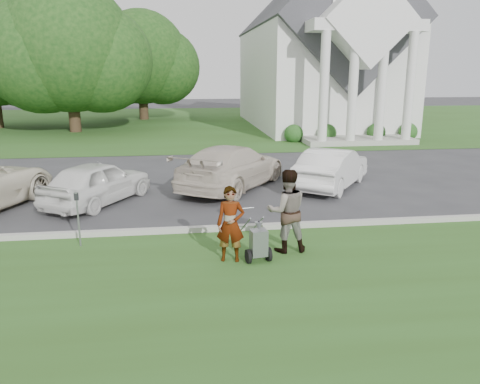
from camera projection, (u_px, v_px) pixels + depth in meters
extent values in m
plane|color=#333335|center=(227.00, 238.00, 11.41)|extent=(120.00, 120.00, 0.00)
cube|color=#2D4F1B|center=(243.00, 295.00, 8.53)|extent=(80.00, 7.00, 0.01)
cube|color=#2D4F1B|center=(193.00, 122.00, 37.34)|extent=(80.00, 30.00, 0.01)
cube|color=#9E9E93|center=(225.00, 228.00, 11.92)|extent=(80.00, 0.18, 0.15)
cube|color=white|center=(314.00, 78.00, 34.70)|extent=(9.00, 16.00, 7.00)
cube|color=#38383D|center=(316.00, 28.00, 33.83)|extent=(9.19, 17.00, 9.19)
cube|color=#9E9E93|center=(357.00, 140.00, 26.71)|extent=(6.20, 2.60, 0.30)
cylinder|color=white|center=(324.00, 90.00, 24.73)|extent=(0.50, 0.50, 6.00)
cylinder|color=white|center=(353.00, 90.00, 24.93)|extent=(0.50, 0.50, 6.00)
cylinder|color=white|center=(381.00, 90.00, 25.13)|extent=(0.50, 0.50, 6.00)
cylinder|color=white|center=(410.00, 90.00, 25.33)|extent=(0.50, 0.50, 6.00)
cube|color=white|center=(366.00, 26.00, 24.98)|extent=(6.20, 2.00, 0.60)
cube|color=white|center=(366.00, 20.00, 24.90)|extent=(5.09, 2.20, 5.09)
sphere|color=#1E4C19|center=(294.00, 134.00, 27.06)|extent=(1.10, 1.10, 1.10)
sphere|color=#1E4C19|center=(327.00, 133.00, 27.31)|extent=(1.10, 1.10, 1.10)
sphere|color=#1E4C19|center=(376.00, 132.00, 27.68)|extent=(1.10, 1.10, 1.10)
sphere|color=#1E4C19|center=(408.00, 132.00, 27.93)|extent=(1.10, 1.10, 1.10)
cylinder|color=#332316|center=(74.00, 108.00, 31.14)|extent=(0.76, 0.76, 3.20)
sphere|color=#133B12|center=(68.00, 47.00, 30.16)|extent=(8.40, 8.40, 8.40)
sphere|color=#133B12|center=(100.00, 60.00, 30.89)|extent=(6.89, 6.89, 6.89)
sphere|color=#133B12|center=(41.00, 56.00, 29.82)|extent=(7.22, 7.22, 7.22)
sphere|color=#133B12|center=(22.00, 53.00, 32.91)|extent=(7.54, 7.54, 7.54)
cylinder|color=#332316|center=(143.00, 101.00, 39.34)|extent=(0.76, 0.76, 3.00)
sphere|color=#133B12|center=(141.00, 57.00, 38.44)|extent=(7.60, 7.60, 7.60)
sphere|color=#133B12|center=(163.00, 67.00, 39.14)|extent=(6.23, 6.23, 6.23)
sphere|color=#133B12|center=(122.00, 64.00, 38.11)|extent=(6.54, 6.54, 6.54)
cylinder|color=black|center=(248.00, 256.00, 9.90)|extent=(0.12, 0.32, 0.31)
cylinder|color=black|center=(269.00, 254.00, 10.02)|extent=(0.12, 0.32, 0.31)
cylinder|color=#2D2D33|center=(258.00, 255.00, 9.96)|extent=(0.52, 0.12, 0.04)
cube|color=gray|center=(259.00, 243.00, 9.89)|extent=(0.38, 0.33, 0.57)
cone|color=gray|center=(259.00, 226.00, 9.80)|extent=(0.20, 0.20, 0.17)
cylinder|color=#2D2D33|center=(259.00, 222.00, 9.78)|extent=(0.04, 0.04, 0.06)
cylinder|color=gray|center=(245.00, 225.00, 10.25)|extent=(0.15, 0.76, 0.55)
cylinder|color=gray|center=(258.00, 224.00, 10.33)|extent=(0.15, 0.76, 0.55)
cylinder|color=gray|center=(247.00, 208.00, 10.57)|extent=(0.33, 0.08, 0.03)
imported|color=#999999|center=(231.00, 225.00, 9.87)|extent=(0.66, 0.50, 1.63)
imported|color=#999999|center=(287.00, 211.00, 10.38)|extent=(0.93, 0.74, 1.88)
cylinder|color=gray|center=(79.00, 223.00, 10.75)|extent=(0.04, 0.04, 1.13)
cube|color=#2D2D33|center=(76.00, 196.00, 10.59)|extent=(0.09, 0.07, 0.17)
cylinder|color=gray|center=(76.00, 193.00, 10.57)|extent=(0.08, 0.08, 0.03)
imported|color=white|center=(97.00, 182.00, 14.30)|extent=(3.34, 4.19, 1.34)
imported|color=beige|center=(232.00, 167.00, 16.21)|extent=(4.67, 5.47, 1.50)
imported|color=silver|center=(332.00, 168.00, 16.31)|extent=(3.65, 4.27, 1.39)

